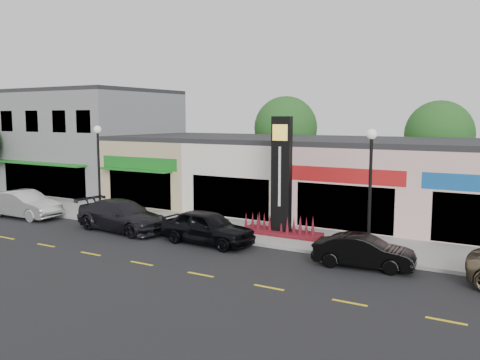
{
  "coord_description": "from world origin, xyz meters",
  "views": [
    {
      "loc": [
        14.03,
        -18.78,
        6.11
      ],
      "look_at": [
        0.69,
        4.0,
        2.83
      ],
      "focal_mm": 38.0,
      "sensor_mm": 36.0,
      "label": 1
    }
  ],
  "objects_px": {
    "car_black_sedan": "(207,227)",
    "car_black_conv": "(364,252)",
    "lamp_west_near": "(99,163)",
    "pylon_sign": "(281,193)",
    "lamp_east_near": "(370,179)",
    "car_dark_sedan": "(122,216)",
    "car_white_van": "(24,204)"
  },
  "relations": [
    {
      "from": "lamp_east_near",
      "to": "pylon_sign",
      "type": "xyz_separation_m",
      "value": [
        -5.0,
        1.7,
        -1.2
      ]
    },
    {
      "from": "pylon_sign",
      "to": "car_black_sedan",
      "type": "xyz_separation_m",
      "value": [
        -2.5,
        -3.02,
        -1.45
      ]
    },
    {
      "from": "pylon_sign",
      "to": "car_black_sedan",
      "type": "bearing_deg",
      "value": -129.67
    },
    {
      "from": "lamp_east_near",
      "to": "car_white_van",
      "type": "distance_m",
      "value": 20.97
    },
    {
      "from": "car_black_sedan",
      "to": "car_black_conv",
      "type": "bearing_deg",
      "value": -86.72
    },
    {
      "from": "car_black_sedan",
      "to": "pylon_sign",
      "type": "bearing_deg",
      "value": -36.2
    },
    {
      "from": "lamp_west_near",
      "to": "pylon_sign",
      "type": "relative_size",
      "value": 0.91
    },
    {
      "from": "car_black_sedan",
      "to": "car_black_conv",
      "type": "relative_size",
      "value": 1.19
    },
    {
      "from": "pylon_sign",
      "to": "car_black_conv",
      "type": "relative_size",
      "value": 1.48
    },
    {
      "from": "pylon_sign",
      "to": "lamp_west_near",
      "type": "bearing_deg",
      "value": -171.23
    },
    {
      "from": "car_white_van",
      "to": "car_dark_sedan",
      "type": "bearing_deg",
      "value": -89.78
    },
    {
      "from": "lamp_east_near",
      "to": "pylon_sign",
      "type": "bearing_deg",
      "value": 161.25
    },
    {
      "from": "lamp_east_near",
      "to": "car_black_conv",
      "type": "xyz_separation_m",
      "value": [
        0.2,
        -1.34,
        -2.81
      ]
    },
    {
      "from": "lamp_west_near",
      "to": "car_dark_sedan",
      "type": "relative_size",
      "value": 0.96
    },
    {
      "from": "lamp_west_near",
      "to": "lamp_east_near",
      "type": "distance_m",
      "value": 16.0
    },
    {
      "from": "lamp_west_near",
      "to": "car_white_van",
      "type": "height_order",
      "value": "lamp_west_near"
    },
    {
      "from": "lamp_east_near",
      "to": "pylon_sign",
      "type": "relative_size",
      "value": 0.91
    },
    {
      "from": "lamp_east_near",
      "to": "lamp_west_near",
      "type": "bearing_deg",
      "value": 180.0
    },
    {
      "from": "pylon_sign",
      "to": "car_dark_sedan",
      "type": "relative_size",
      "value": 1.06
    },
    {
      "from": "car_dark_sedan",
      "to": "pylon_sign",
      "type": "bearing_deg",
      "value": -65.21
    },
    {
      "from": "lamp_east_near",
      "to": "car_black_sedan",
      "type": "height_order",
      "value": "lamp_east_near"
    },
    {
      "from": "lamp_east_near",
      "to": "car_dark_sedan",
      "type": "relative_size",
      "value": 0.96
    },
    {
      "from": "lamp_west_near",
      "to": "pylon_sign",
      "type": "height_order",
      "value": "pylon_sign"
    },
    {
      "from": "lamp_west_near",
      "to": "car_white_van",
      "type": "distance_m",
      "value": 5.67
    },
    {
      "from": "lamp_west_near",
      "to": "car_black_conv",
      "type": "height_order",
      "value": "lamp_west_near"
    },
    {
      "from": "lamp_west_near",
      "to": "car_black_conv",
      "type": "relative_size",
      "value": 1.35
    },
    {
      "from": "car_white_van",
      "to": "car_black_conv",
      "type": "height_order",
      "value": "car_white_van"
    },
    {
      "from": "lamp_west_near",
      "to": "car_white_van",
      "type": "xyz_separation_m",
      "value": [
        -4.74,
        -1.62,
        -2.65
      ]
    },
    {
      "from": "lamp_east_near",
      "to": "car_dark_sedan",
      "type": "bearing_deg",
      "value": -174.49
    },
    {
      "from": "car_black_conv",
      "to": "lamp_west_near",
      "type": "bearing_deg",
      "value": 78.89
    },
    {
      "from": "pylon_sign",
      "to": "car_dark_sedan",
      "type": "xyz_separation_m",
      "value": [
        -8.06,
        -2.96,
        -1.45
      ]
    },
    {
      "from": "car_white_van",
      "to": "car_black_conv",
      "type": "xyz_separation_m",
      "value": [
        20.94,
        0.27,
        -0.16
      ]
    }
  ]
}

